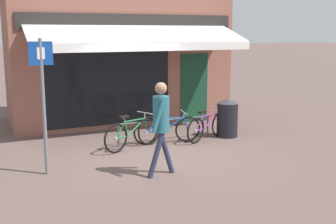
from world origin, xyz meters
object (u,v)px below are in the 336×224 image
at_px(bicycle_blue, 167,130).
at_px(pedestrian_adult, 161,118).
at_px(parking_sign, 43,93).
at_px(bicycle_green, 132,133).
at_px(litter_bin, 227,118).
at_px(bicycle_purple, 208,126).

relative_size(bicycle_blue, pedestrian_adult, 0.95).
bearing_deg(parking_sign, bicycle_green, 26.58).
bearing_deg(pedestrian_adult, parking_sign, -18.43).
bearing_deg(litter_bin, bicycle_purple, -171.55).
bearing_deg(bicycle_purple, bicycle_green, 156.20).
relative_size(bicycle_green, bicycle_purple, 1.03).
xyz_separation_m(bicycle_green, parking_sign, (-2.14, -1.07, 1.23)).
relative_size(pedestrian_adult, parking_sign, 0.70).
height_order(pedestrian_adult, litter_bin, pedestrian_adult).
relative_size(bicycle_blue, litter_bin, 1.72).
bearing_deg(pedestrian_adult, litter_bin, -135.85).
height_order(bicycle_green, pedestrian_adult, pedestrian_adult).
bearing_deg(litter_bin, pedestrian_adult, -142.86).
relative_size(bicycle_purple, pedestrian_adult, 0.85).
bearing_deg(bicycle_purple, bicycle_blue, 153.37).
distance_m(bicycle_green, bicycle_purple, 2.05).
bearing_deg(bicycle_purple, pedestrian_adult, -160.78).
bearing_deg(bicycle_blue, bicycle_purple, 4.25).
xyz_separation_m(bicycle_purple, parking_sign, (-4.20, -1.08, 1.25)).
xyz_separation_m(bicycle_blue, bicycle_purple, (1.12, -0.05, -0.00)).
relative_size(bicycle_purple, litter_bin, 1.55).
distance_m(pedestrian_adult, parking_sign, 2.29).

